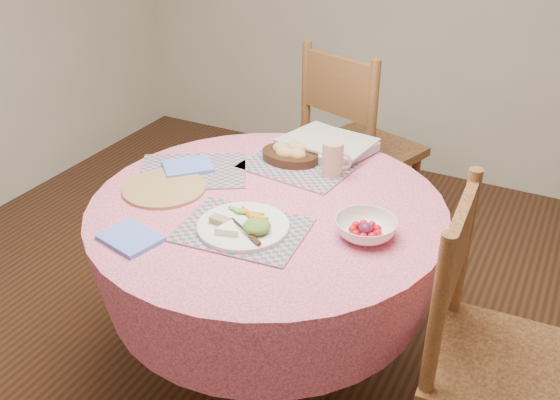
{
  "coord_description": "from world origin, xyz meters",
  "views": [
    {
      "loc": [
        0.89,
        -1.64,
        1.82
      ],
      "look_at": [
        0.05,
        0.0,
        0.78
      ],
      "focal_mm": 40.0,
      "sensor_mm": 36.0,
      "label": 1
    }
  ],
  "objects_px": {
    "dinner_plate": "(244,225)",
    "bread_bowl": "(291,153)",
    "fruit_bowl": "(366,229)",
    "dining_table": "(268,251)",
    "wicker_trivet": "(164,188)",
    "latte_mug": "(333,159)",
    "chair_right": "(490,351)",
    "chair_back": "(356,145)"
  },
  "relations": [
    {
      "from": "fruit_bowl",
      "to": "dinner_plate",
      "type": "bearing_deg",
      "value": -157.71
    },
    {
      "from": "dinner_plate",
      "to": "bread_bowl",
      "type": "height_order",
      "value": "bread_bowl"
    },
    {
      "from": "chair_back",
      "to": "fruit_bowl",
      "type": "relative_size",
      "value": 5.33
    },
    {
      "from": "chair_right",
      "to": "chair_back",
      "type": "bearing_deg",
      "value": 34.51
    },
    {
      "from": "chair_right",
      "to": "latte_mug",
      "type": "height_order",
      "value": "chair_right"
    },
    {
      "from": "dining_table",
      "to": "chair_right",
      "type": "relative_size",
      "value": 1.23
    },
    {
      "from": "chair_right",
      "to": "chair_back",
      "type": "xyz_separation_m",
      "value": [
        -0.87,
        1.15,
        0.02
      ]
    },
    {
      "from": "dining_table",
      "to": "dinner_plate",
      "type": "xyz_separation_m",
      "value": [
        0.02,
        -0.18,
        0.22
      ]
    },
    {
      "from": "wicker_trivet",
      "to": "chair_right",
      "type": "bearing_deg",
      "value": -2.39
    },
    {
      "from": "chair_back",
      "to": "latte_mug",
      "type": "bearing_deg",
      "value": 122.28
    },
    {
      "from": "wicker_trivet",
      "to": "bread_bowl",
      "type": "relative_size",
      "value": 1.3
    },
    {
      "from": "wicker_trivet",
      "to": "dinner_plate",
      "type": "xyz_separation_m",
      "value": [
        0.4,
        -0.11,
        0.01
      ]
    },
    {
      "from": "chair_right",
      "to": "fruit_bowl",
      "type": "height_order",
      "value": "chair_right"
    },
    {
      "from": "dining_table",
      "to": "chair_back",
      "type": "xyz_separation_m",
      "value": [
        -0.06,
        1.02,
        -0.01
      ]
    },
    {
      "from": "chair_right",
      "to": "wicker_trivet",
      "type": "relative_size",
      "value": 3.37
    },
    {
      "from": "chair_back",
      "to": "dinner_plate",
      "type": "relative_size",
      "value": 3.56
    },
    {
      "from": "wicker_trivet",
      "to": "latte_mug",
      "type": "bearing_deg",
      "value": 37.49
    },
    {
      "from": "wicker_trivet",
      "to": "dining_table",
      "type": "bearing_deg",
      "value": 11.25
    },
    {
      "from": "chair_right",
      "to": "chair_back",
      "type": "distance_m",
      "value": 1.44
    },
    {
      "from": "bread_bowl",
      "to": "fruit_bowl",
      "type": "xyz_separation_m",
      "value": [
        0.45,
        -0.38,
        -0.01
      ]
    },
    {
      "from": "dinner_plate",
      "to": "fruit_bowl",
      "type": "xyz_separation_m",
      "value": [
        0.36,
        0.15,
        0.01
      ]
    },
    {
      "from": "chair_back",
      "to": "wicker_trivet",
      "type": "bearing_deg",
      "value": 92.35
    },
    {
      "from": "dinner_plate",
      "to": "bread_bowl",
      "type": "relative_size",
      "value": 1.29
    },
    {
      "from": "chair_right",
      "to": "chair_back",
      "type": "height_order",
      "value": "chair_back"
    },
    {
      "from": "wicker_trivet",
      "to": "latte_mug",
      "type": "height_order",
      "value": "latte_mug"
    },
    {
      "from": "dining_table",
      "to": "wicker_trivet",
      "type": "bearing_deg",
      "value": -168.75
    },
    {
      "from": "dining_table",
      "to": "dinner_plate",
      "type": "distance_m",
      "value": 0.28
    },
    {
      "from": "wicker_trivet",
      "to": "latte_mug",
      "type": "xyz_separation_m",
      "value": [
        0.49,
        0.38,
        0.06
      ]
    },
    {
      "from": "dining_table",
      "to": "wicker_trivet",
      "type": "distance_m",
      "value": 0.44
    },
    {
      "from": "chair_back",
      "to": "fruit_bowl",
      "type": "xyz_separation_m",
      "value": [
        0.43,
        -1.06,
        0.23
      ]
    },
    {
      "from": "dinner_plate",
      "to": "fruit_bowl",
      "type": "distance_m",
      "value": 0.39
    },
    {
      "from": "bread_bowl",
      "to": "fruit_bowl",
      "type": "height_order",
      "value": "bread_bowl"
    },
    {
      "from": "chair_back",
      "to": "fruit_bowl",
      "type": "distance_m",
      "value": 1.17
    },
    {
      "from": "chair_right",
      "to": "bread_bowl",
      "type": "bearing_deg",
      "value": 59.67
    },
    {
      "from": "dining_table",
      "to": "fruit_bowl",
      "type": "bearing_deg",
      "value": -5.93
    },
    {
      "from": "chair_back",
      "to": "bread_bowl",
      "type": "xyz_separation_m",
      "value": [
        -0.02,
        -0.68,
        0.24
      ]
    },
    {
      "from": "chair_right",
      "to": "dinner_plate",
      "type": "relative_size",
      "value": 3.41
    },
    {
      "from": "chair_right",
      "to": "latte_mug",
      "type": "relative_size",
      "value": 7.84
    },
    {
      "from": "chair_back",
      "to": "wicker_trivet",
      "type": "distance_m",
      "value": 1.16
    },
    {
      "from": "chair_back",
      "to": "fruit_bowl",
      "type": "bearing_deg",
      "value": 130.77
    },
    {
      "from": "chair_right",
      "to": "bread_bowl",
      "type": "distance_m",
      "value": 1.04
    },
    {
      "from": "wicker_trivet",
      "to": "bread_bowl",
      "type": "height_order",
      "value": "bread_bowl"
    }
  ]
}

